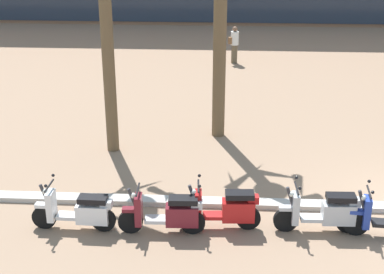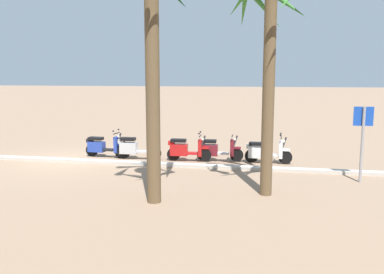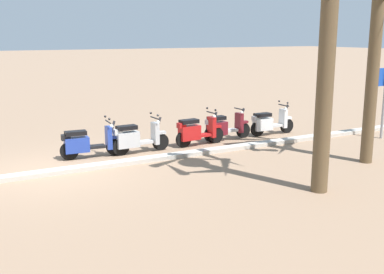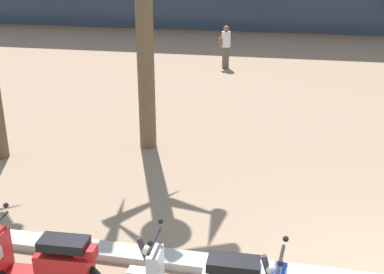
% 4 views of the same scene
% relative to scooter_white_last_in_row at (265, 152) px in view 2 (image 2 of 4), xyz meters
% --- Properties ---
extents(ground_plane, '(200.00, 200.00, 0.00)m').
position_rel_scooter_white_last_in_row_xyz_m(ground_plane, '(7.74, 1.05, -0.44)').
color(ground_plane, '#93755B').
extents(curb_strip, '(60.00, 0.36, 0.12)m').
position_rel_scooter_white_last_in_row_xyz_m(curb_strip, '(7.74, 1.23, -0.38)').
color(curb_strip, '#BCB7AD').
rests_on(curb_strip, ground).
extents(scooter_white_last_in_row, '(1.80, 0.56, 1.17)m').
position_rel_scooter_white_last_in_row_xyz_m(scooter_white_last_in_row, '(0.00, 0.00, 0.00)').
color(scooter_white_last_in_row, black).
rests_on(scooter_white_last_in_row, ground).
extents(scooter_maroon_tail_end, '(1.83, 0.56, 1.04)m').
position_rel_scooter_white_last_in_row_xyz_m(scooter_maroon_tail_end, '(1.89, -0.02, 0.01)').
color(scooter_maroon_tail_end, black).
rests_on(scooter_maroon_tail_end, ground).
extents(scooter_red_gap_after_mid, '(1.76, 0.56, 1.17)m').
position_rel_scooter_white_last_in_row_xyz_m(scooter_red_gap_after_mid, '(3.07, 0.21, 0.02)').
color(scooter_red_gap_after_mid, black).
rests_on(scooter_red_gap_after_mid, ground).
extents(scooter_silver_far_back, '(1.83, 0.56, 1.17)m').
position_rel_scooter_white_last_in_row_xyz_m(scooter_silver_far_back, '(5.14, 0.22, 0.02)').
color(scooter_silver_far_back, black).
rests_on(scooter_silver_far_back, ground).
extents(scooter_blue_mid_rear, '(1.85, 0.56, 1.17)m').
position_rel_scooter_white_last_in_row_xyz_m(scooter_blue_mid_rear, '(6.59, 0.08, 0.01)').
color(scooter_blue_mid_rear, black).
rests_on(scooter_blue_mid_rear, ground).
extents(crossing_sign, '(0.60, 0.13, 2.40)m').
position_rel_scooter_white_last_in_row_xyz_m(crossing_sign, '(-3.03, 2.28, 1.06)').
color(crossing_sign, '#939399').
rests_on(crossing_sign, ground).
extents(palm_tree_by_mall_entrance, '(2.59, 2.54, 6.33)m').
position_rel_scooter_white_last_in_row_xyz_m(palm_tree_by_mall_entrance, '(-0.12, 4.24, 4.36)').
color(palm_tree_by_mall_entrance, brown).
rests_on(palm_tree_by_mall_entrance, ground).
extents(palm_tree_far_corner, '(2.42, 2.47, 6.59)m').
position_rel_scooter_white_last_in_row_xyz_m(palm_tree_far_corner, '(2.84, 5.49, 4.43)').
color(palm_tree_far_corner, brown).
rests_on(palm_tree_far_corner, ground).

